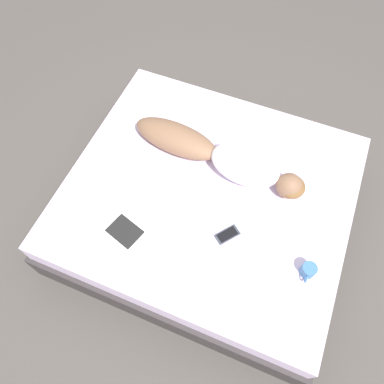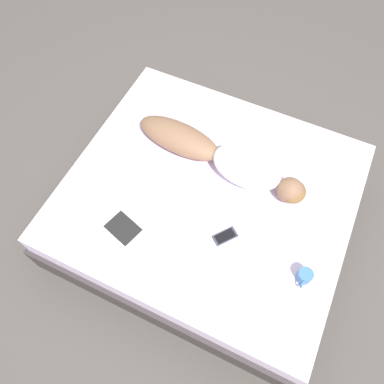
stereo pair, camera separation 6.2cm
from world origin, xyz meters
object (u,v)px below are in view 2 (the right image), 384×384
at_px(person, 223,158).
at_px(coffee_mug, 305,276).
at_px(cell_phone, 225,236).
at_px(open_magazine, 136,216).

xyz_separation_m(person, coffee_mug, (0.55, 0.77, -0.06)).
bearing_deg(cell_phone, person, 152.39).
distance_m(open_magazine, coffee_mug, 1.13).
xyz_separation_m(person, open_magazine, (0.62, -0.36, -0.10)).
distance_m(person, cell_phone, 0.56).
bearing_deg(person, cell_phone, 29.60).
xyz_separation_m(open_magazine, coffee_mug, (-0.07, 1.13, 0.04)).
bearing_deg(person, open_magazine, -25.57).
bearing_deg(coffee_mug, person, -125.52).
bearing_deg(cell_phone, coffee_mug, 32.40).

